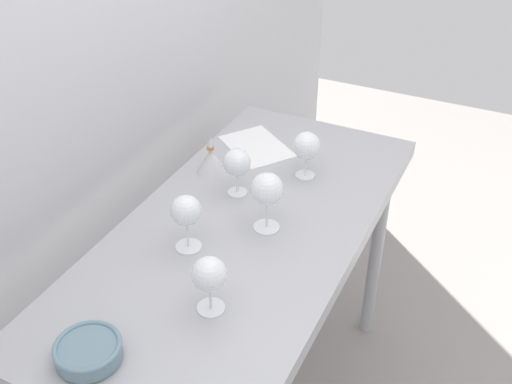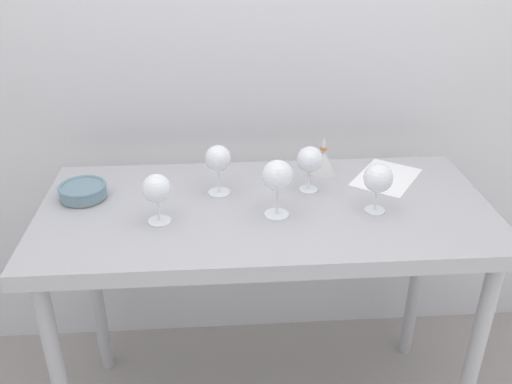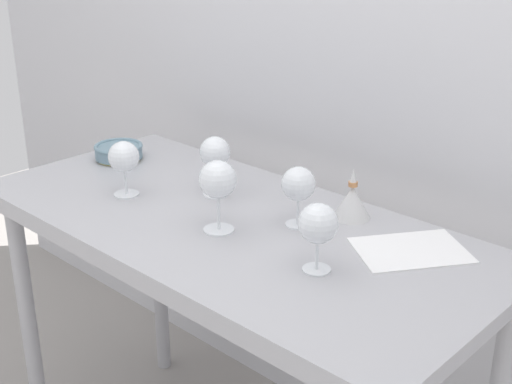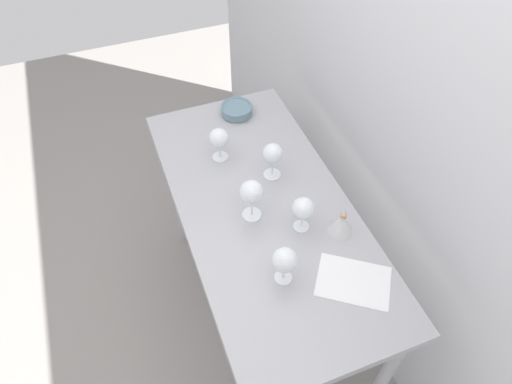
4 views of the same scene
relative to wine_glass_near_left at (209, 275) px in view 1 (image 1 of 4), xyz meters
name	(u,v)px [view 1 (image 1 of 4)]	position (x,y,z in m)	size (l,w,h in m)	color
back_wall	(81,65)	(0.32, 0.57, 0.29)	(3.80, 0.04, 2.60)	silver
steel_counter	(243,256)	(0.32, 0.08, -0.21)	(1.40, 0.65, 0.90)	#A7A7AC
wine_glass_near_left	(209,275)	(0.00, 0.00, 0.00)	(0.08, 0.08, 0.15)	white
wine_glass_far_right	(237,164)	(0.47, 0.17, 0.00)	(0.08, 0.08, 0.15)	white
wine_glass_near_right	(307,147)	(0.65, 0.02, 0.00)	(0.09, 0.09, 0.16)	white
wine_glass_near_center	(267,190)	(0.35, 0.01, 0.02)	(0.09, 0.09, 0.18)	white
wine_glass_far_left	(186,212)	(0.18, 0.17, 0.01)	(0.08, 0.08, 0.17)	white
tasting_sheet_upper	(256,146)	(0.75, 0.24, -0.10)	(0.18, 0.25, 0.00)	white
tasting_bowl	(88,351)	(-0.25, 0.16, -0.08)	(0.15, 0.15, 0.05)	#DBCC66
decanter_funnel	(211,161)	(0.54, 0.30, -0.06)	(0.10, 0.10, 0.13)	silver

